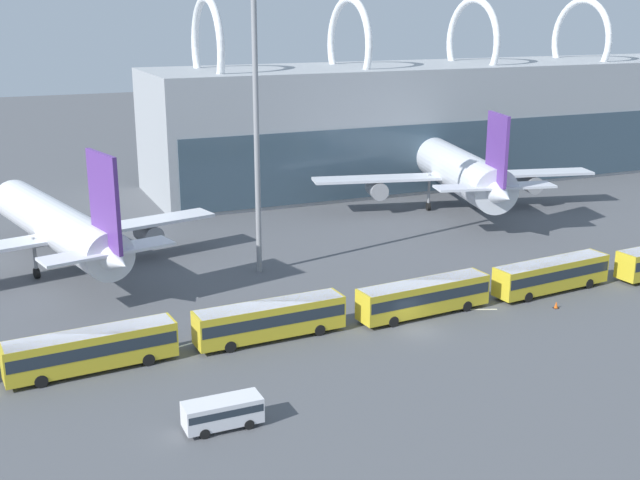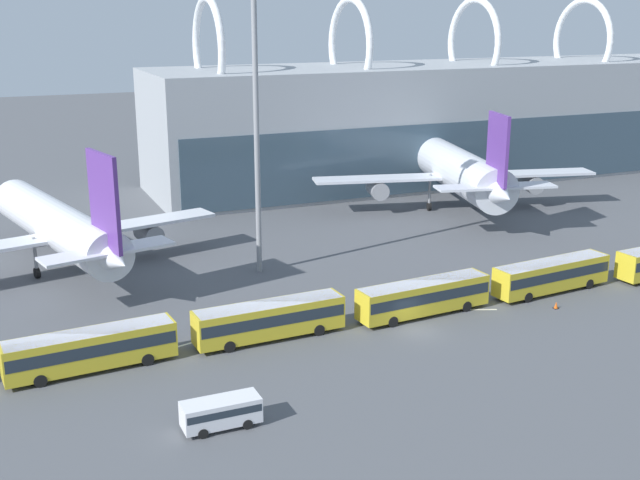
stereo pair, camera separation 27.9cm
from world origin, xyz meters
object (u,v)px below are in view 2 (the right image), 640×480
object	(u,v)px
shuttle_bus_3	(423,295)
airliner_at_gate_far	(453,168)
shuttle_bus_2	(270,318)
shuttle_bus_1	(91,348)
shuttle_bus_4	(551,274)
floodlight_mast	(256,100)
airliner_at_gate_near	(60,227)
service_van_foreground	(221,411)
traffic_cone_0	(556,305)

from	to	relation	value
shuttle_bus_3	airliner_at_gate_far	bearing A→B (deg)	49.68
shuttle_bus_2	shuttle_bus_3	distance (m)	14.83
shuttle_bus_1	shuttle_bus_3	distance (m)	29.66
shuttle_bus_4	floodlight_mast	world-z (taller)	floodlight_mast
airliner_at_gate_near	shuttle_bus_2	xyz separation A→B (m)	(14.17, -26.16, -3.02)
airliner_at_gate_far	service_van_foreground	distance (m)	67.17
airliner_at_gate_far	floodlight_mast	bearing A→B (deg)	129.14
traffic_cone_0	airliner_at_gate_near	bearing A→B (deg)	144.11
shuttle_bus_3	traffic_cone_0	xyz separation A→B (m)	(12.34, -3.50, -1.56)
shuttle_bus_2	floodlight_mast	bearing A→B (deg)	71.27
shuttle_bus_4	service_van_foreground	xyz separation A→B (m)	(-37.72, -13.19, -0.67)
airliner_at_gate_far	traffic_cone_0	size ratio (longest dim) A/B	62.49
airliner_at_gate_far	shuttle_bus_4	world-z (taller)	airliner_at_gate_far
service_van_foreground	shuttle_bus_4	bearing A→B (deg)	-161.34
floodlight_mast	shuttle_bus_1	bearing A→B (deg)	-137.96
shuttle_bus_2	shuttle_bus_3	size ratio (longest dim) A/B	1.00
shuttle_bus_2	floodlight_mast	world-z (taller)	floodlight_mast
shuttle_bus_2	shuttle_bus_4	xyz separation A→B (m)	(29.66, 0.23, 0.00)
shuttle_bus_3	floodlight_mast	xyz separation A→B (m)	(-9.77, 17.78, 16.37)
shuttle_bus_1	traffic_cone_0	world-z (taller)	shuttle_bus_1
shuttle_bus_3	airliner_at_gate_near	bearing A→B (deg)	132.90
airliner_at_gate_near	floodlight_mast	bearing A→B (deg)	-127.63
shuttle_bus_3	shuttle_bus_4	size ratio (longest dim) A/B	1.00
service_van_foreground	shuttle_bus_1	bearing A→B (deg)	-62.30
traffic_cone_0	floodlight_mast	bearing A→B (deg)	136.09
shuttle_bus_3	service_van_foreground	size ratio (longest dim) A/B	2.50
shuttle_bus_2	shuttle_bus_3	bearing A→B (deg)	-3.62
shuttle_bus_1	shuttle_bus_4	distance (m)	44.49
airliner_at_gate_near	service_van_foreground	size ratio (longest dim) A/B	6.56
airliner_at_gate_far	service_van_foreground	bearing A→B (deg)	148.01
shuttle_bus_3	service_van_foreground	xyz separation A→B (m)	(-22.90, -12.70, -0.67)
shuttle_bus_2	traffic_cone_0	bearing A→B (deg)	-10.50
airliner_at_gate_near	service_van_foreground	world-z (taller)	airliner_at_gate_near
airliner_at_gate_near	shuttle_bus_2	bearing A→B (deg)	-165.01
shuttle_bus_2	shuttle_bus_1	bearing A→B (deg)	178.94
airliner_at_gate_far	floodlight_mast	xyz separation A→B (m)	(-34.44, -16.73, 12.52)
airliner_at_gate_near	shuttle_bus_4	world-z (taller)	airliner_at_gate_near
shuttle_bus_1	shuttle_bus_4	world-z (taller)	same
airliner_at_gate_near	floodlight_mast	size ratio (longest dim) A/B	1.11
airliner_at_gate_near	airliner_at_gate_far	xyz separation A→B (m)	(53.67, 8.10, 0.83)
airliner_at_gate_near	shuttle_bus_4	xyz separation A→B (m)	(43.83, -25.93, -3.02)
airliner_at_gate_far	shuttle_bus_2	xyz separation A→B (m)	(-39.50, -34.26, -3.85)
airliner_at_gate_far	service_van_foreground	xyz separation A→B (m)	(-47.56, -47.22, -4.52)
floodlight_mast	traffic_cone_0	bearing A→B (deg)	-43.91
shuttle_bus_4	shuttle_bus_2	bearing A→B (deg)	174.75
shuttle_bus_4	traffic_cone_0	xyz separation A→B (m)	(-2.49, -3.98, -1.56)
airliner_at_gate_near	shuttle_bus_1	distance (m)	26.74
airliner_at_gate_far	shuttle_bus_1	world-z (taller)	airliner_at_gate_far
airliner_at_gate_near	shuttle_bus_2	size ratio (longest dim) A/B	2.63
shuttle_bus_3	floodlight_mast	bearing A→B (deg)	114.01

